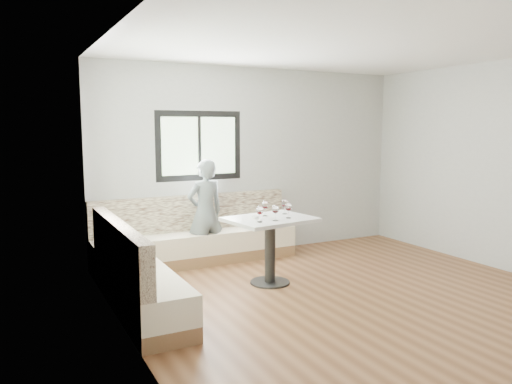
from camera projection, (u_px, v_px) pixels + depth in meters
room at (349, 174)px, 5.44m from camera, size 5.01×5.01×2.81m
banquette at (174, 254)px, 6.26m from camera, size 2.90×2.80×0.95m
table at (270, 234)px, 6.09m from camera, size 1.10×0.91×0.82m
person at (205, 212)px, 6.94m from camera, size 0.58×0.42×1.48m
olive_ramekin at (255, 217)px, 6.00m from camera, size 0.09×0.09×0.04m
wine_glass_a at (260, 211)px, 5.78m from camera, size 0.09×0.09×0.19m
wine_glass_b at (275, 210)px, 5.85m from camera, size 0.09×0.09×0.19m
wine_glass_c at (288, 207)px, 6.03m from camera, size 0.09×0.09×0.19m
wine_glass_d at (265, 205)px, 6.17m from camera, size 0.09×0.09×0.19m
wine_glass_e at (285, 204)px, 6.31m from camera, size 0.09×0.09×0.19m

